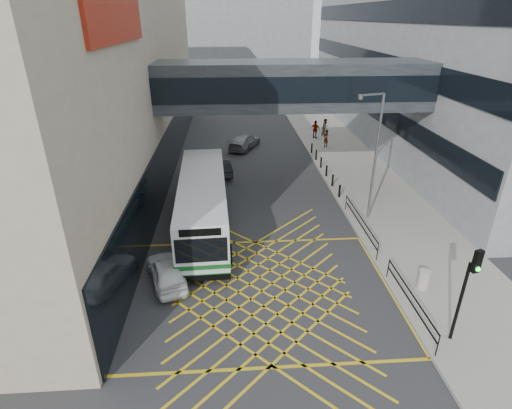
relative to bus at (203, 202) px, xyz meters
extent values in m
plane|color=#333335|center=(2.97, -6.34, -1.73)|extent=(120.00, 120.00, 0.00)
cube|color=black|center=(-2.99, 9.66, 0.27)|extent=(0.10, 41.50, 4.00)
cube|color=#9E220F|center=(-2.95, -2.34, 9.77)|extent=(0.18, 9.00, 1.80)
cube|color=gray|center=(26.97, 17.66, 8.27)|extent=(24.00, 44.00, 20.00)
cube|color=black|center=(14.93, 17.66, 2.27)|extent=(0.10, 43.50, 1.60)
cube|color=black|center=(14.93, 17.66, 6.27)|extent=(0.10, 43.50, 1.60)
cube|color=black|center=(14.93, 17.66, 10.27)|extent=(0.10, 43.50, 1.60)
cube|color=gray|center=(0.97, 53.66, 7.27)|extent=(28.00, 16.00, 18.00)
cube|color=#2C3136|center=(5.97, 5.66, 5.77)|extent=(20.00, 4.00, 3.00)
cube|color=black|center=(5.97, 3.64, 5.77)|extent=(19.50, 0.06, 1.60)
cube|color=black|center=(5.97, 7.68, 5.77)|extent=(19.50, 0.06, 1.60)
cube|color=gray|center=(11.97, 8.66, -1.65)|extent=(6.00, 54.00, 0.16)
cube|color=gold|center=(2.97, -6.34, -1.73)|extent=(12.00, 9.00, 0.01)
cube|color=silver|center=(0.00, -0.12, 0.03)|extent=(3.06, 11.53, 2.81)
cube|color=#11551C|center=(0.00, -0.12, -1.19)|extent=(3.10, 11.57, 0.35)
cube|color=#11551C|center=(0.00, -0.12, -0.64)|extent=(3.13, 11.57, 0.23)
cube|color=black|center=(-0.02, 0.50, 0.40)|extent=(3.06, 10.07, 1.09)
cube|color=black|center=(0.24, -5.81, 0.29)|extent=(2.39, 0.18, 1.25)
cube|color=black|center=(0.24, -5.83, 1.23)|extent=(1.87, 0.14, 0.36)
cube|color=silver|center=(0.00, -0.12, 1.45)|extent=(3.04, 11.42, 0.10)
cube|color=black|center=(0.24, -5.83, -1.21)|extent=(2.60, 0.21, 0.31)
cube|color=black|center=(-0.23, 5.59, -1.21)|extent=(2.60, 0.21, 0.31)
cylinder|color=black|center=(-1.15, -3.91, -1.21)|extent=(0.33, 1.05, 1.04)
cylinder|color=black|center=(1.47, -3.80, -1.21)|extent=(0.33, 1.05, 1.04)
cylinder|color=black|center=(-1.44, 3.15, -1.21)|extent=(0.33, 1.05, 1.04)
cylinder|color=black|center=(1.18, 3.26, -1.21)|extent=(0.33, 1.05, 1.04)
imported|color=white|center=(-1.53, -5.31, -1.10)|extent=(2.81, 4.26, 1.26)
imported|color=black|center=(0.84, 9.14, -1.09)|extent=(2.39, 4.34, 1.29)
imported|color=gray|center=(3.08, 15.95, -1.01)|extent=(3.69, 5.01, 1.44)
cylinder|color=black|center=(10.13, -10.01, 0.19)|extent=(0.16, 0.16, 3.53)
cube|color=black|center=(10.20, -10.22, 2.17)|extent=(0.33, 0.26, 0.88)
sphere|color=#19E533|center=(10.23, -10.32, 1.91)|extent=(0.21, 0.21, 0.17)
cylinder|color=slate|center=(10.21, 0.43, 2.25)|extent=(0.19, 0.19, 7.64)
cube|color=slate|center=(9.48, 0.20, 6.07)|extent=(1.49, 0.55, 0.10)
cylinder|color=slate|center=(8.75, -0.03, 5.99)|extent=(0.34, 0.34, 0.24)
cylinder|color=#ADA89E|center=(10.45, -6.79, -1.11)|extent=(0.53, 0.53, 0.92)
cube|color=black|center=(9.12, -8.34, -0.62)|extent=(0.05, 5.00, 0.05)
cube|color=black|center=(9.12, -8.34, -1.02)|extent=(0.05, 5.00, 0.05)
cube|color=black|center=(9.12, -1.34, -0.62)|extent=(0.05, 6.00, 0.05)
cube|color=black|center=(9.12, -1.34, -1.02)|extent=(0.05, 6.00, 0.05)
cylinder|color=black|center=(9.12, -10.84, -1.07)|extent=(0.04, 0.04, 1.00)
cylinder|color=black|center=(9.12, -5.84, -1.07)|extent=(0.04, 0.04, 1.00)
cylinder|color=black|center=(9.12, -4.34, -1.07)|extent=(0.04, 0.04, 1.00)
cylinder|color=black|center=(9.12, 1.66, -1.07)|extent=(0.04, 0.04, 1.00)
cylinder|color=black|center=(9.22, 3.66, -1.12)|extent=(0.14, 0.14, 0.90)
cylinder|color=black|center=(9.22, 5.66, -1.12)|extent=(0.14, 0.14, 0.90)
cylinder|color=black|center=(9.22, 7.66, -1.12)|extent=(0.14, 0.14, 0.90)
cylinder|color=black|center=(9.22, 9.66, -1.12)|extent=(0.14, 0.14, 0.90)
cylinder|color=black|center=(9.22, 11.66, -1.12)|extent=(0.14, 0.14, 0.90)
cylinder|color=black|center=(9.22, 13.66, -1.12)|extent=(0.14, 0.14, 0.90)
imported|color=gray|center=(10.92, 15.46, -0.74)|extent=(0.82, 0.79, 1.67)
imported|color=gray|center=(11.78, 19.50, -0.70)|extent=(0.96, 0.93, 1.74)
imported|color=gray|center=(10.50, 18.46, -0.66)|extent=(1.17, 1.05, 1.82)
camera|label=1|loc=(1.68, -21.42, 9.94)|focal=28.00mm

